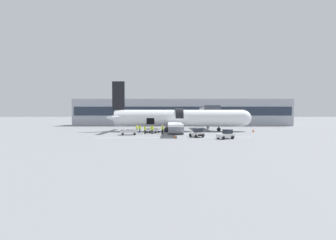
{
  "coord_description": "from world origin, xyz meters",
  "views": [
    {
      "loc": [
        -4.29,
        -46.66,
        4.05
      ],
      "look_at": [
        -4.61,
        3.1,
        2.68
      ],
      "focal_mm": 24.0,
      "sensor_mm": 36.0,
      "label": 1
    }
  ],
  "objects": [
    {
      "name": "ground_crew_loader_a",
      "position": [
        -10.73,
        1.81,
        0.83
      ],
      "size": [
        0.52,
        0.5,
        1.59
      ],
      "color": "#1E2338",
      "rests_on": "ground_plane"
    },
    {
      "name": "ground_crew_helper",
      "position": [
        -9.19,
        -1.9,
        0.89
      ],
      "size": [
        0.39,
        0.58,
        1.7
      ],
      "color": "black",
      "rests_on": "ground_plane"
    },
    {
      "name": "safety_cone_engine_left",
      "position": [
        -3.35,
        -9.33,
        0.32
      ],
      "size": [
        0.43,
        0.43,
        0.68
      ],
      "color": "black",
      "rests_on": "ground_plane"
    },
    {
      "name": "ground_crew_loader_b",
      "position": [
        -11.22,
        0.97,
        0.91
      ],
      "size": [
        0.47,
        0.6,
        1.73
      ],
      "color": "#1E2338",
      "rests_on": "ground_plane"
    },
    {
      "name": "ground_crew_supervisor",
      "position": [
        -5.72,
        -1.66,
        0.95
      ],
      "size": [
        0.55,
        0.62,
        1.82
      ],
      "color": "black",
      "rests_on": "ground_plane"
    },
    {
      "name": "baggage_tug_mid",
      "position": [
        0.5,
        -7.78,
        0.66
      ],
      "size": [
        2.63,
        2.96,
        1.56
      ],
      "color": "silver",
      "rests_on": "ground_plane"
    },
    {
      "name": "ground_plane",
      "position": [
        0.0,
        0.0,
        0.0
      ],
      "size": [
        500.0,
        500.0,
        0.0
      ],
      "primitive_type": "plane",
      "color": "gray"
    },
    {
      "name": "jet_bridge_stub",
      "position": [
        6.03,
        12.5,
        4.38
      ],
      "size": [
        3.65,
        13.57,
        6.09
      ],
      "color": "#4C4C51",
      "rests_on": "ground_plane"
    },
    {
      "name": "ground_crew_driver",
      "position": [
        -7.76,
        -1.9,
        0.95
      ],
      "size": [
        0.62,
        0.52,
        1.8
      ],
      "color": "#2D2D33",
      "rests_on": "ground_plane"
    },
    {
      "name": "terminal_strip",
      "position": [
        0.0,
        32.27,
        4.49
      ],
      "size": [
        73.29,
        9.97,
        8.97
      ],
      "color": "#9EA3AD",
      "rests_on": "ground_plane"
    },
    {
      "name": "baggage_tug_lead",
      "position": [
        4.83,
        -10.53,
        0.65
      ],
      "size": [
        3.05,
        2.5,
        1.53
      ],
      "color": "white",
      "rests_on": "ground_plane"
    },
    {
      "name": "baggage_cart_queued",
      "position": [
        -12.04,
        -3.64,
        0.52
      ],
      "size": [
        4.26,
        2.47,
        1.01
      ],
      "color": "silver",
      "rests_on": "ground_plane"
    },
    {
      "name": "airplane",
      "position": [
        -2.49,
        4.87,
        3.0
      ],
      "size": [
        33.32,
        28.75,
        11.49
      ],
      "color": "white",
      "rests_on": "ground_plane"
    },
    {
      "name": "baggage_cart_loading",
      "position": [
        -7.75,
        0.73,
        0.54
      ],
      "size": [
        3.83,
        2.6,
        1.05
      ],
      "color": "#B7BABF",
      "rests_on": "ground_plane"
    },
    {
      "name": "apron_marking_line",
      "position": [
        -3.58,
        -8.31,
        0.0
      ],
      "size": [
        27.11,
        2.16,
        0.01
      ],
      "color": "silver",
      "rests_on": "ground_plane"
    },
    {
      "name": "safety_cone_nose",
      "position": [
        14.39,
        3.27,
        0.31
      ],
      "size": [
        0.58,
        0.58,
        0.67
      ],
      "color": "black",
      "rests_on": "ground_plane"
    }
  ]
}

